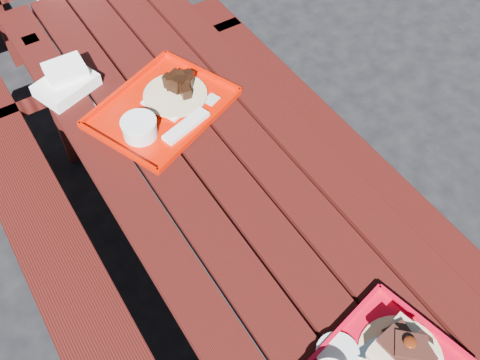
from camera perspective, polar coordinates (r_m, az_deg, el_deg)
The scene contains 4 objects.
ground at distance 2.40m, azimuth -1.96°, elevation -9.52°, with size 60.00×60.00×0.00m, color black.
picnic_table_near at distance 1.92m, azimuth -2.41°, elevation -1.70°, with size 1.41×2.40×0.75m.
far_tray at distance 1.93m, azimuth -8.30°, elevation 7.54°, with size 0.58×0.52×0.08m.
white_cloth at distance 2.09m, azimuth -18.06°, elevation 10.01°, with size 0.24×0.21×0.08m.
Camera 1 is at (-0.54, -0.99, 2.12)m, focal length 40.00 mm.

